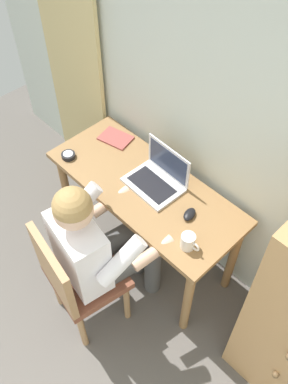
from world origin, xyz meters
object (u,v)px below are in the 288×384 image
at_px(chair, 76,277).
at_px(notebook_pad, 116,138).
at_px(person_seated, 100,245).
at_px(desk_clock, 68,155).
at_px(laptop, 158,177).
at_px(computer_mouse, 189,214).
at_px(desk, 144,197).
at_px(coffee_mug, 188,242).

xyz_separation_m(chair, notebook_pad, (-0.52, 0.78, 0.25)).
bearing_deg(person_seated, desk_clock, 157.09).
distance_m(laptop, notebook_pad, 0.49).
bearing_deg(computer_mouse, person_seated, -133.09).
height_order(laptop, notebook_pad, laptop).
relative_size(desk, coffee_mug, 10.81).
distance_m(laptop, desk_clock, 0.62).
xyz_separation_m(desk, laptop, (0.04, 0.07, 0.17)).
xyz_separation_m(desk, person_seated, (0.11, -0.45, 0.06)).
distance_m(person_seated, desk_clock, 0.68).
relative_size(chair, desk_clock, 9.86).
xyz_separation_m(desk, desk_clock, (-0.52, -0.19, 0.13)).
height_order(chair, coffee_mug, chair).
bearing_deg(coffee_mug, desk, 163.79).
bearing_deg(laptop, computer_mouse, -10.02).
xyz_separation_m(person_seated, laptop, (-0.07, 0.53, 0.11)).
bearing_deg(notebook_pad, desk_clock, -117.03).
xyz_separation_m(person_seated, computer_mouse, (0.24, 0.47, 0.07)).
distance_m(computer_mouse, notebook_pad, 0.80).
bearing_deg(desk_clock, laptop, 25.09).
height_order(person_seated, notebook_pad, person_seated).
bearing_deg(notebook_pad, coffee_mug, -31.07).
relative_size(desk, computer_mouse, 12.97).
bearing_deg(chair, computer_mouse, 67.94).
xyz_separation_m(computer_mouse, desk_clock, (-0.87, -0.21, -0.00)).
bearing_deg(computer_mouse, laptop, 153.69).
distance_m(desk, computer_mouse, 0.37).
distance_m(chair, desk_clock, 0.79).
bearing_deg(desk, chair, -82.37).
relative_size(laptop, notebook_pad, 1.66).
height_order(person_seated, laptop, person_seated).
xyz_separation_m(person_seated, coffee_mug, (0.37, 0.31, 0.11)).
distance_m(desk_clock, coffee_mug, 1.00).
distance_m(person_seated, notebook_pad, 0.81).
bearing_deg(coffee_mug, person_seated, -140.01).
height_order(person_seated, computer_mouse, person_seated).
relative_size(desk_clock, coffee_mug, 0.75).
xyz_separation_m(laptop, computer_mouse, (0.31, -0.05, -0.04)).
bearing_deg(desk, computer_mouse, 3.37).
bearing_deg(desk_clock, chair, -36.62).
height_order(chair, person_seated, person_seated).
bearing_deg(person_seated, laptop, 97.44).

